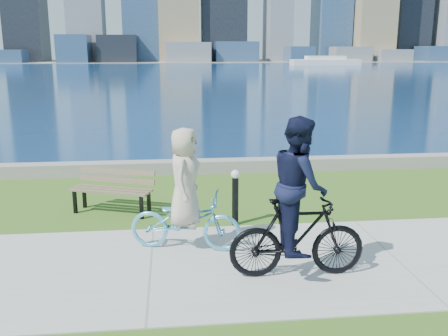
% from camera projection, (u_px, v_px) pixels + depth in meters
% --- Properties ---
extents(ground, '(320.00, 320.00, 0.00)m').
position_uv_depth(ground, '(393.00, 258.00, 8.28)').
color(ground, '#325817').
rests_on(ground, ground).
extents(concrete_path, '(80.00, 3.50, 0.02)m').
position_uv_depth(concrete_path, '(393.00, 257.00, 8.28)').
color(concrete_path, '#A6A6A1').
rests_on(concrete_path, ground).
extents(seawall, '(90.00, 0.50, 0.35)m').
position_uv_depth(seawall, '(299.00, 164.00, 14.23)').
color(seawall, gray).
rests_on(seawall, ground).
extents(bay_water, '(320.00, 131.00, 0.01)m').
position_uv_depth(bay_water, '(192.00, 71.00, 77.88)').
color(bay_water, navy).
rests_on(bay_water, ground).
extents(far_shore, '(320.00, 30.00, 0.12)m').
position_uv_depth(far_shore, '(182.00, 61.00, 133.93)').
color(far_shore, gray).
rests_on(far_shore, ground).
extents(ferry_far, '(14.19, 4.05, 1.93)m').
position_uv_depth(ferry_far, '(325.00, 61.00, 103.85)').
color(ferry_far, white).
rests_on(ferry_far, ground).
extents(park_bench, '(1.82, 1.16, 0.89)m').
position_uv_depth(park_bench, '(113.00, 187.00, 10.50)').
color(park_bench, black).
rests_on(park_bench, ground).
extents(bollard_lamp, '(0.18, 0.18, 1.11)m').
position_uv_depth(bollard_lamp, '(235.00, 194.00, 9.70)').
color(bollard_lamp, black).
rests_on(bollard_lamp, ground).
extents(cyclist_woman, '(1.12, 2.03, 2.11)m').
position_uv_depth(cyclist_woman, '(185.00, 205.00, 8.43)').
color(cyclist_woman, '#5DBCE3').
rests_on(cyclist_woman, ground).
extents(cyclist_man, '(0.78, 2.05, 2.44)m').
position_uv_depth(cyclist_man, '(298.00, 212.00, 7.35)').
color(cyclist_man, black).
rests_on(cyclist_man, ground).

